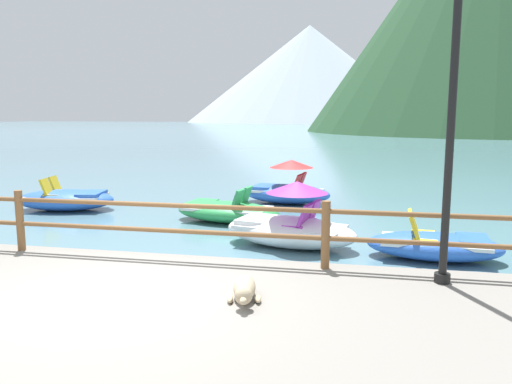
# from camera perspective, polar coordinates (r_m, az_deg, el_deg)

# --- Properties ---
(ground_plane) EXTENTS (200.00, 200.00, 0.00)m
(ground_plane) POSITION_cam_1_polar(r_m,az_deg,el_deg) (45.54, 8.16, 5.49)
(ground_plane) COLOR slate
(dock_railing) EXTENTS (23.92, 0.12, 0.95)m
(dock_railing) POSITION_cam_1_polar(r_m,az_deg,el_deg) (7.65, -10.33, -3.11)
(dock_railing) COLOR brown
(dock_railing) RESTS_ON promenade_dock
(lamp_post) EXTENTS (0.28, 0.28, 4.23)m
(lamp_post) POSITION_cam_1_polar(r_m,az_deg,el_deg) (6.72, 21.15, 11.65)
(lamp_post) COLOR black
(lamp_post) RESTS_ON promenade_dock
(dog_resting) EXTENTS (0.43, 1.08, 0.26)m
(dog_resting) POSITION_cam_1_polar(r_m,az_deg,el_deg) (6.02, -1.30, -10.78)
(dog_resting) COLOR tan
(dog_resting) RESTS_ON promenade_dock
(pedal_boat_0) EXTENTS (2.70, 1.64, 0.82)m
(pedal_boat_0) POSITION_cam_1_polar(r_m,az_deg,el_deg) (12.11, -3.26, -2.11)
(pedal_boat_0) COLOR green
(pedal_boat_0) RESTS_ON ground
(pedal_boat_1) EXTENTS (2.75, 1.76, 0.87)m
(pedal_boat_1) POSITION_cam_1_polar(r_m,az_deg,el_deg) (14.42, -20.41, -0.76)
(pedal_boat_1) COLOR blue
(pedal_boat_1) RESTS_ON ground
(pedal_boat_2) EXTENTS (2.37, 1.26, 0.82)m
(pedal_boat_2) POSITION_cam_1_polar(r_m,az_deg,el_deg) (9.52, 19.30, -5.61)
(pedal_boat_2) COLOR blue
(pedal_boat_2) RESTS_ON ground
(pedal_boat_3) EXTENTS (2.63, 1.61, 1.24)m
(pedal_boat_3) POSITION_cam_1_polar(r_m,az_deg,el_deg) (14.55, 3.49, 0.35)
(pedal_boat_3) COLOR blue
(pedal_boat_3) RESTS_ON ground
(pedal_boat_4) EXTENTS (2.81, 1.78, 1.27)m
(pedal_boat_4) POSITION_cam_1_polar(r_m,az_deg,el_deg) (9.82, 3.86, -3.73)
(pedal_boat_4) COLOR white
(pedal_boat_4) RESTS_ON ground
(cliff_headland) EXTENTS (50.85, 50.85, 37.42)m
(cliff_headland) POSITION_cam_1_polar(r_m,az_deg,el_deg) (81.46, 23.96, 18.68)
(cliff_headland) COLOR #284C2D
(cliff_headland) RESTS_ON ground
(distant_peak) EXTENTS (71.29, 71.29, 27.70)m
(distant_peak) POSITION_cam_1_polar(r_m,az_deg,el_deg) (154.30, 5.95, 12.93)
(distant_peak) COLOR #9EADBC
(distant_peak) RESTS_ON ground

